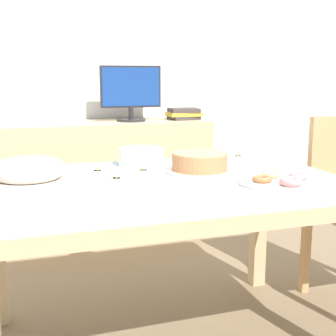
{
  "coord_description": "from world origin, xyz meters",
  "views": [
    {
      "loc": [
        -0.56,
        -1.77,
        1.15
      ],
      "look_at": [
        -0.0,
        -0.08,
        0.79
      ],
      "focal_mm": 50.0,
      "sensor_mm": 36.0,
      "label": 1
    }
  ],
  "objects": [
    {
      "name": "book_stack",
      "position": [
        0.6,
        1.4,
        0.87
      ],
      "size": [
        0.23,
        0.19,
        0.08
      ],
      "color": "#3F3838",
      "rests_on": "sideboard"
    },
    {
      "name": "sideboard",
      "position": [
        0.0,
        1.4,
        0.41
      ],
      "size": [
        1.48,
        0.44,
        0.83
      ],
      "color": "#D1B284",
      "rests_on": "ground"
    },
    {
      "name": "tealight_left_edge",
      "position": [
        0.49,
        0.31,
        0.74
      ],
      "size": [
        0.04,
        0.04,
        0.04
      ],
      "color": "silver",
      "rests_on": "dining_table"
    },
    {
      "name": "cake_golden_bundt",
      "position": [
        -0.52,
        0.11,
        0.77
      ],
      "size": [
        0.29,
        0.29,
        0.09
      ],
      "color": "silver",
      "rests_on": "dining_table"
    },
    {
      "name": "tealight_near_front",
      "position": [
        -0.24,
        0.17,
        0.74
      ],
      "size": [
        0.04,
        0.04,
        0.04
      ],
      "color": "silver",
      "rests_on": "dining_table"
    },
    {
      "name": "pastry_platter",
      "position": [
        0.41,
        -0.24,
        0.74
      ],
      "size": [
        0.34,
        0.34,
        0.04
      ],
      "color": "silver",
      "rests_on": "dining_table"
    },
    {
      "name": "wall_back",
      "position": [
        0.0,
        1.7,
        1.3
      ],
      "size": [
        8.0,
        0.1,
        2.6
      ],
      "primitive_type": "cube",
      "color": "silver",
      "rests_on": "ground"
    },
    {
      "name": "tealight_near_cakes",
      "position": [
        -0.05,
        0.12,
        0.74
      ],
      "size": [
        0.04,
        0.04,
        0.04
      ],
      "color": "silver",
      "rests_on": "dining_table"
    },
    {
      "name": "plate_stack",
      "position": [
        -0.01,
        0.31,
        0.77
      ],
      "size": [
        0.21,
        0.21,
        0.08
      ],
      "color": "silver",
      "rests_on": "dining_table"
    },
    {
      "name": "dining_table",
      "position": [
        0.0,
        0.0,
        0.64
      ],
      "size": [
        1.47,
        0.92,
        0.73
      ],
      "color": "silver",
      "rests_on": "ground"
    },
    {
      "name": "tealight_right_edge",
      "position": [
        -0.19,
        0.0,
        0.74
      ],
      "size": [
        0.04,
        0.04,
        0.04
      ],
      "color": "silver",
      "rests_on": "dining_table"
    },
    {
      "name": "computer_monitor",
      "position": [
        0.21,
        1.4,
        1.02
      ],
      "size": [
        0.42,
        0.2,
        0.38
      ],
      "color": "#262628",
      "rests_on": "sideboard"
    },
    {
      "name": "cake_chocolate_round",
      "position": [
        0.19,
        0.07,
        0.77
      ],
      "size": [
        0.3,
        0.3,
        0.09
      ],
      "color": "silver",
      "rests_on": "dining_table"
    }
  ]
}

